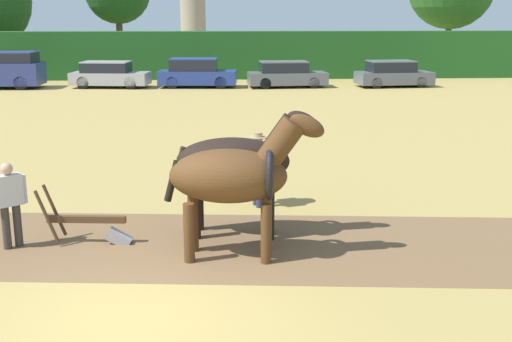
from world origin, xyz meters
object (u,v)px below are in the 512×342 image
Objects in this scene: draft_horse_lead_right at (239,162)px; parked_car_center at (286,75)px; draft_horse_lead_left at (235,176)px; farmer_beside_team at (258,164)px; parked_car_left at (109,75)px; parked_car_center_right at (393,74)px; farmer_at_plow at (9,200)px; plow at (94,226)px; parked_car_center_left at (196,73)px.

draft_horse_lead_right reaches higher than parked_car_center.
draft_horse_lead_left reaches higher than farmer_beside_team.
parked_car_center is at bearing 4.32° from parked_car_left.
draft_horse_lead_right is 0.63× the size of parked_car_center_right.
parked_car_center_right is at bearing 74.81° from draft_horse_lead_left.
farmer_at_plow reaches higher than parked_car_left.
parked_car_center_right is at bearing -4.38° from parked_car_center.
draft_horse_lead_left is 1.62× the size of plow.
farmer_beside_team is (0.56, 2.92, -0.50)m from draft_horse_lead_left.
farmer_beside_team is 24.07m from parked_car_left.
farmer_beside_team is 24.30m from parked_car_center_right.
parked_car_center_left is at bearing 5.22° from parked_car_left.
draft_horse_lead_right is at bearing 12.44° from plow.
parked_car_center_left is at bearing 172.92° from parked_car_center.
parked_car_left is 0.99× the size of parked_car_center.
draft_horse_lead_left is 0.61× the size of parked_car_center_left.
parked_car_center_left is at bearing 98.94° from draft_horse_lead_right.
draft_horse_lead_left reaches higher than draft_horse_lead_right.
parked_car_left is at bearing 109.74° from draft_horse_lead_right.
parked_car_center_right is (13.49, 24.78, -0.17)m from farmer_at_plow.
parked_car_center_right reaches higher than parked_car_center.
farmer_beside_team is at bearing 40.09° from plow.
farmer_beside_team is 0.37× the size of parked_car_center_right.
parked_car_center_right is at bearing 51.00° from farmer_beside_team.
draft_horse_lead_right is at bearing 58.78° from farmer_at_plow.
parked_car_left is 4.83m from parked_car_center_left.
draft_horse_lead_right is 0.62× the size of parked_car_left.
draft_horse_lead_left is 0.61× the size of parked_car_center.
parked_car_center is at bearing 125.79° from farmer_at_plow.
farmer_at_plow is 4.97m from farmer_beside_team.
draft_horse_lead_left is at bearing -82.70° from parked_car_center_left.
farmer_beside_team reaches higher than parked_car_center_right.
farmer_at_plow is 25.30m from parked_car_center_left.
draft_horse_lead_left is 3.99m from farmer_at_plow.
parked_car_left is at bearing 173.79° from parked_car_center.
parked_car_center_left is (-1.40, 25.86, -0.64)m from draft_horse_lead_left.
parked_car_left is (-2.34, 25.32, -0.17)m from farmer_at_plow.
plow is at bearing -107.38° from parked_car_center.
parked_car_left is 1.00× the size of parked_car_center_left.
draft_horse_lead_left is at bearing -101.55° from parked_car_center.
farmer_beside_team is at bearing -101.19° from parked_car_center.
parked_car_center is at bearing 81.65° from plow.
parked_car_center_left reaches higher than parked_car_left.
draft_horse_lead_left reaches higher than parked_car_center.
parked_car_center is 6.02m from parked_car_center_right.
farmer_beside_team is (0.46, 1.79, -0.47)m from draft_horse_lead_right.
draft_horse_lead_left is 2.85m from plow.
draft_horse_lead_left is at bearing -89.61° from draft_horse_lead_right.
parked_car_center_right is at bearing 69.33° from plow.
farmer_beside_team is 23.03m from parked_car_center_left.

